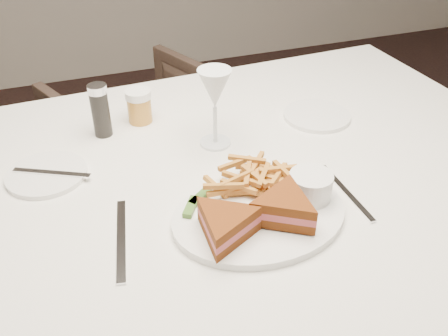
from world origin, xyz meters
The scene contains 3 objects.
table centered at (-0.34, 0.23, 0.38)m, with size 1.44×0.96×0.75m, color silver.
chair_far centered at (-0.32, 1.14, 0.31)m, with size 0.60×0.56×0.61m, color #443229.
table_setting centered at (-0.33, 0.17, 0.79)m, with size 0.79×0.63×0.18m.
Camera 1 is at (-0.60, -0.55, 1.34)m, focal length 40.00 mm.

